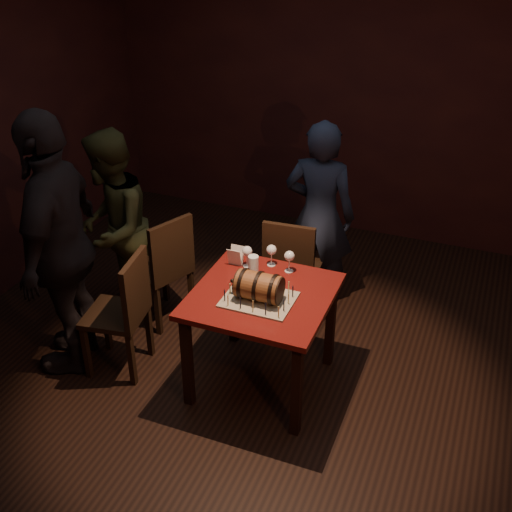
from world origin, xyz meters
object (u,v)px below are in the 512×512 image
(chair_left_front, at_px, (125,308))
(person_back, at_px, (319,215))
(barrel_cake, at_px, (259,287))
(chair_back, at_px, (291,267))
(wine_glass_right, at_px, (289,257))
(person_left_front, at_px, (60,245))
(wine_glass_left, at_px, (247,252))
(person_left_rear, at_px, (113,228))
(pint_of_ale, at_px, (253,266))
(chair_left_rear, at_px, (165,265))
(wine_glass_mid, at_px, (272,251))
(pub_table, at_px, (262,307))

(chair_left_front, bearing_deg, person_back, 54.62)
(barrel_cake, height_order, chair_back, barrel_cake)
(wine_glass_right, bearing_deg, person_back, 92.65)
(barrel_cake, relative_size, person_left_front, 0.18)
(wine_glass_left, bearing_deg, person_left_rear, 175.11)
(pint_of_ale, xyz_separation_m, person_back, (0.17, 0.99, -0.04))
(chair_left_rear, xyz_separation_m, person_back, (1.01, 0.75, 0.26))
(person_left_front, bearing_deg, wine_glass_mid, 98.95)
(wine_glass_left, height_order, chair_left_front, chair_left_front)
(pub_table, distance_m, wine_glass_right, 0.41)
(chair_left_front, bearing_deg, wine_glass_mid, 32.89)
(wine_glass_left, height_order, wine_glass_right, same)
(chair_back, xyz_separation_m, person_left_rear, (-1.34, -0.38, 0.26))
(pub_table, height_order, chair_left_rear, chair_left_rear)
(wine_glass_left, height_order, wine_glass_mid, same)
(person_back, relative_size, person_left_front, 0.82)
(wine_glass_right, height_order, pint_of_ale, wine_glass_right)
(pub_table, height_order, chair_left_front, chair_left_front)
(chair_left_rear, height_order, person_left_rear, person_left_rear)
(wine_glass_right, relative_size, person_left_front, 0.08)
(chair_left_rear, xyz_separation_m, person_left_rear, (-0.42, -0.04, 0.26))
(wine_glass_mid, height_order, person_back, person_back)
(pub_table, xyz_separation_m, chair_left_rear, (-0.97, 0.42, -0.12))
(wine_glass_left, xyz_separation_m, pint_of_ale, (0.08, -0.09, -0.05))
(pint_of_ale, xyz_separation_m, person_left_front, (-1.24, -0.44, 0.13))
(wine_glass_right, distance_m, pint_of_ale, 0.26)
(person_left_rear, distance_m, person_left_front, 0.66)
(wine_glass_mid, bearing_deg, wine_glass_right, -13.52)
(barrel_cake, xyz_separation_m, wine_glass_left, (-0.23, 0.37, 0.01))
(pub_table, bearing_deg, barrel_cake, -84.17)
(wine_glass_left, distance_m, pint_of_ale, 0.13)
(chair_left_front, bearing_deg, person_left_front, -173.80)
(pub_table, bearing_deg, chair_left_rear, 156.53)
(pint_of_ale, bearing_deg, person_left_front, -160.35)
(barrel_cake, distance_m, wine_glass_left, 0.43)
(wine_glass_mid, height_order, chair_left_front, chair_left_front)
(barrel_cake, distance_m, chair_left_front, 1.02)
(person_left_front, bearing_deg, chair_left_front, 79.97)
(barrel_cake, bearing_deg, chair_back, 94.31)
(chair_back, distance_m, chair_left_rear, 0.98)
(pub_table, height_order, wine_glass_mid, wine_glass_mid)
(wine_glass_left, relative_size, chair_left_rear, 0.17)
(pub_table, distance_m, person_left_rear, 1.45)
(chair_back, height_order, chair_left_rear, same)
(wine_glass_right, bearing_deg, chair_back, 106.36)
(barrel_cake, bearing_deg, wine_glass_mid, 100.25)
(person_back, distance_m, person_left_front, 2.01)
(person_left_front, bearing_deg, pub_table, 84.09)
(wine_glass_mid, relative_size, chair_left_rear, 0.17)
(pint_of_ale, bearing_deg, wine_glass_left, 132.26)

